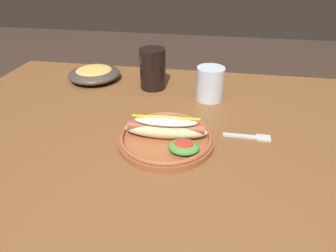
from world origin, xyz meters
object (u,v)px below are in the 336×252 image
hot_dog_plate (167,136)px  water_cup (210,84)px  fork (251,138)px  side_bowl (94,73)px  soda_cup (153,69)px

hot_dog_plate → water_cup: size_ratio=2.28×
hot_dog_plate → water_cup: bearing=71.5°
fork → water_cup: 0.25m
hot_dog_plate → side_bowl: 0.49m
hot_dog_plate → soda_cup: soda_cup is taller
side_bowl → fork: bearing=-29.4°
water_cup → side_bowl: size_ratio=0.56×
soda_cup → hot_dog_plate: bearing=-72.2°
soda_cup → water_cup: (0.20, -0.06, -0.02)m
hot_dog_plate → water_cup: (0.09, 0.27, 0.03)m
soda_cup → water_cup: size_ratio=1.29×
hot_dog_plate → soda_cup: (-0.11, 0.33, 0.05)m
fork → hot_dog_plate: bearing=-164.4°
fork → water_cup: water_cup is taller
water_cup → side_bowl: (-0.42, 0.09, -0.03)m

